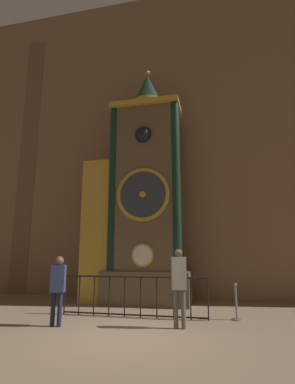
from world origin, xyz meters
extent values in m
plane|color=#847056|center=(0.00, 0.00, 0.00)|extent=(28.00, 28.00, 0.00)
cube|color=#846047|center=(0.00, 5.75, 6.97)|extent=(24.00, 0.30, 13.94)
cube|color=brown|center=(-6.60, 5.64, 6.27)|extent=(0.90, 0.12, 12.54)
cube|color=brown|center=(-0.44, 4.36, 0.56)|extent=(3.08, 1.61, 1.12)
cube|color=brown|center=(-0.44, 4.36, 4.27)|extent=(2.46, 1.40, 6.30)
cube|color=gold|center=(-0.44, 4.26, 7.32)|extent=(2.66, 1.54, 0.20)
cylinder|color=gold|center=(-0.44, 3.63, 1.67)|extent=(0.78, 0.05, 0.78)
cylinder|color=silver|center=(-0.44, 3.60, 1.67)|extent=(0.64, 0.03, 0.64)
cylinder|color=gold|center=(-0.44, 3.63, 3.77)|extent=(1.91, 0.07, 1.91)
cylinder|color=#2D333D|center=(-0.44, 3.59, 3.77)|extent=(1.65, 0.04, 1.65)
cylinder|color=gold|center=(-0.44, 3.57, 3.77)|extent=(0.23, 0.03, 0.23)
cube|color=#3A2D21|center=(-0.44, 4.15, 6.03)|extent=(0.79, 0.42, 0.79)
sphere|color=black|center=(-0.44, 3.71, 6.03)|extent=(0.64, 0.64, 0.64)
cylinder|color=#142D23|center=(-1.61, 3.75, 4.27)|extent=(0.31, 0.31, 6.30)
cylinder|color=#142D23|center=(0.72, 3.75, 4.27)|extent=(0.31, 0.31, 6.30)
cylinder|color=gold|center=(-0.44, 4.36, 7.57)|extent=(1.15, 1.15, 0.30)
cone|color=#163227|center=(-0.44, 4.36, 8.31)|extent=(1.10, 1.10, 1.19)
sphere|color=gold|center=(-0.44, 4.36, 9.03)|extent=(0.20, 0.20, 0.20)
cube|color=#4C3828|center=(-2.27, 4.41, 2.61)|extent=(1.10, 1.19, 5.22)
cube|color=gold|center=(-2.27, 3.80, 2.61)|extent=(1.15, 0.06, 5.22)
cylinder|color=black|center=(-2.41, 2.03, 0.55)|extent=(0.04, 0.04, 1.09)
cylinder|color=black|center=(-1.95, 2.03, 0.55)|extent=(0.04, 0.04, 1.09)
cylinder|color=black|center=(-1.49, 2.03, 0.55)|extent=(0.04, 0.04, 1.09)
cylinder|color=black|center=(-1.03, 2.03, 0.55)|extent=(0.04, 0.04, 1.09)
cylinder|color=black|center=(-0.57, 2.03, 0.55)|extent=(0.04, 0.04, 1.09)
cylinder|color=black|center=(-0.11, 2.03, 0.55)|extent=(0.04, 0.04, 1.09)
cylinder|color=black|center=(0.35, 2.03, 0.55)|extent=(0.04, 0.04, 1.09)
cylinder|color=black|center=(0.81, 2.03, 0.55)|extent=(0.04, 0.04, 1.09)
cylinder|color=black|center=(1.27, 2.03, 0.55)|extent=(0.04, 0.04, 1.09)
cylinder|color=black|center=(1.73, 2.03, 0.55)|extent=(0.04, 0.04, 1.09)
cylinder|color=black|center=(-0.34, 2.03, 1.07)|extent=(4.14, 0.05, 0.05)
cylinder|color=black|center=(-0.34, 2.03, 0.06)|extent=(4.14, 0.04, 0.04)
cylinder|color=#1B213A|center=(-1.93, 0.56, 0.39)|extent=(0.11, 0.11, 0.79)
cylinder|color=#1B213A|center=(-1.75, 0.56, 0.39)|extent=(0.11, 0.11, 0.79)
cube|color=navy|center=(-1.84, 0.56, 1.11)|extent=(0.39, 0.30, 0.65)
sphere|color=brown|center=(-1.84, 0.56, 1.54)|extent=(0.23, 0.23, 0.23)
cylinder|color=#58554F|center=(1.01, 1.01, 0.43)|extent=(0.11, 0.11, 0.87)
cylinder|color=#58554F|center=(1.19, 1.01, 0.43)|extent=(0.11, 0.11, 0.87)
cube|color=gray|center=(1.10, 1.01, 1.25)|extent=(0.38, 0.30, 0.77)
sphere|color=brown|center=(1.10, 1.01, 1.72)|extent=(0.19, 0.19, 0.19)
cylinder|color=gray|center=(2.46, 2.29, 0.02)|extent=(0.28, 0.28, 0.04)
cylinder|color=gray|center=(2.46, 2.29, 0.43)|extent=(0.06, 0.06, 0.86)
sphere|color=gray|center=(2.46, 2.29, 0.90)|extent=(0.09, 0.09, 0.09)
camera|label=1|loc=(2.03, -6.43, 1.69)|focal=28.00mm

